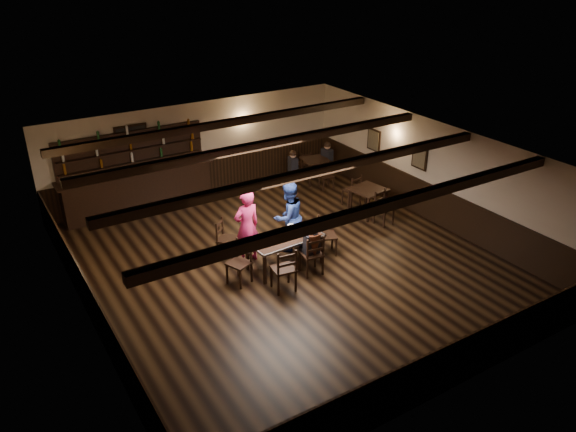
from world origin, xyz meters
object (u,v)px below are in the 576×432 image
dining_table (285,240)px  bar_counter (137,185)px  chair_near_left (285,267)px  man_blue (288,217)px  chair_near_right (313,252)px  cake (264,240)px  woman_pink (247,227)px

dining_table → bar_counter: bar_counter is taller
dining_table → chair_near_left: size_ratio=1.71×
chair_near_left → man_blue: man_blue is taller
chair_near_right → cake: size_ratio=3.29×
chair_near_right → woman_pink: 1.67m
chair_near_right → bar_counter: size_ratio=0.23×
chair_near_right → dining_table: bearing=118.2°
chair_near_left → cake: (0.04, 0.94, 0.20)m
dining_table → cake: size_ratio=5.85×
bar_counter → cake: bearing=-74.4°
chair_near_left → woman_pink: size_ratio=0.57×
dining_table → woman_pink: size_ratio=0.98×
chair_near_right → bar_counter: bar_counter is taller
chair_near_left → cake: bearing=87.6°
dining_table → cake: (-0.50, 0.06, 0.11)m
chair_near_right → man_blue: (0.16, 1.31, 0.30)m
chair_near_right → cake: bearing=140.2°
chair_near_right → man_blue: size_ratio=0.56×
woman_pink → cake: (0.10, -0.64, -0.09)m
chair_near_right → man_blue: 1.35m
man_blue → bar_counter: (-2.34, 4.18, -0.14)m
woman_pink → man_blue: woman_pink is taller
man_blue → chair_near_right: bearing=73.9°
chair_near_left → man_blue: size_ratio=0.58×
woman_pink → cake: bearing=96.3°
chair_near_left → woman_pink: (-0.06, 1.59, 0.29)m
chair_near_left → bar_counter: size_ratio=0.24×
dining_table → man_blue: bearing=53.5°
dining_table → man_blue: 0.86m
dining_table → chair_near_left: bearing=-121.5°
cake → man_blue: bearing=31.4°
man_blue → cake: bearing=22.2°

